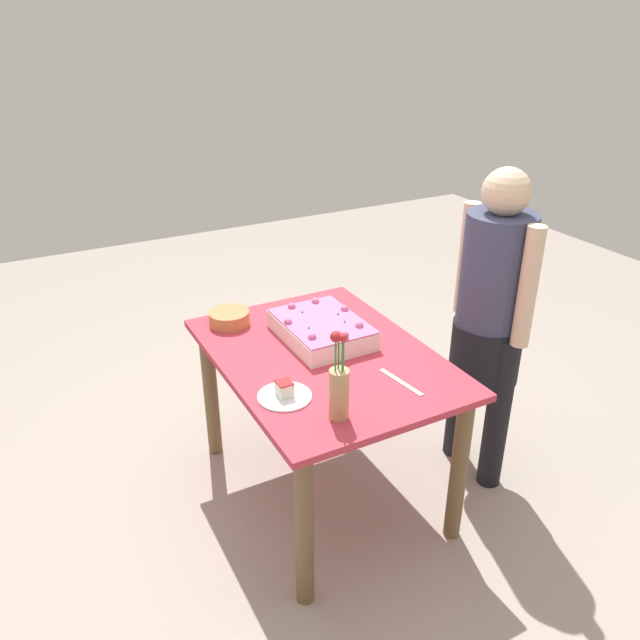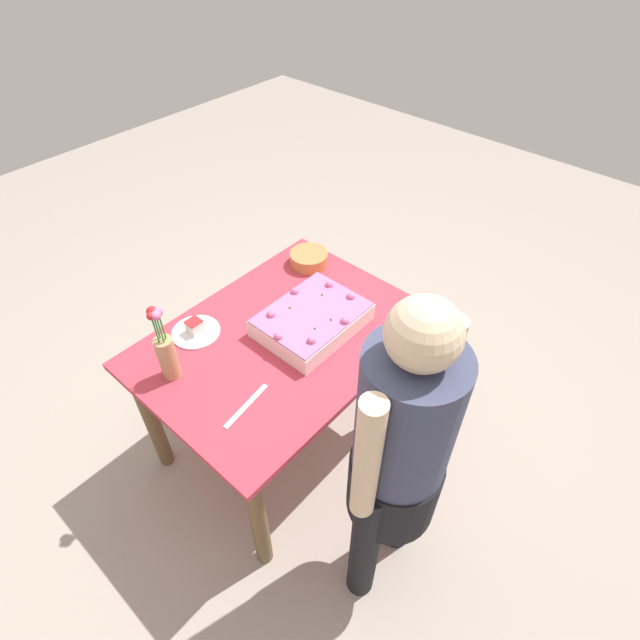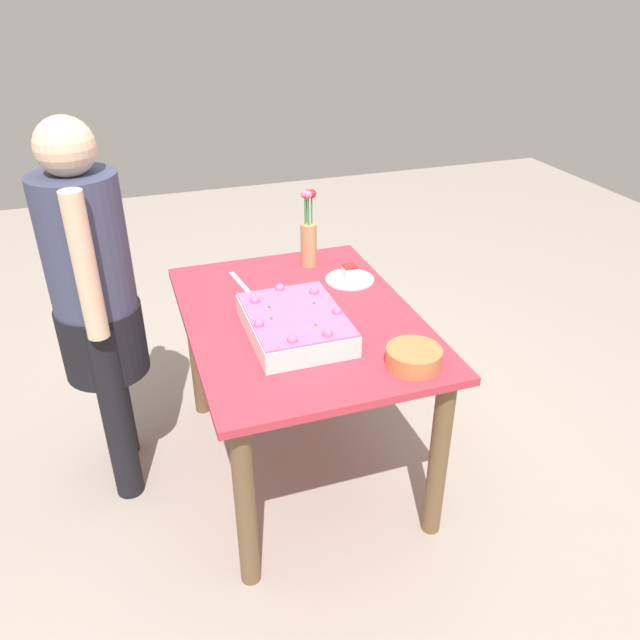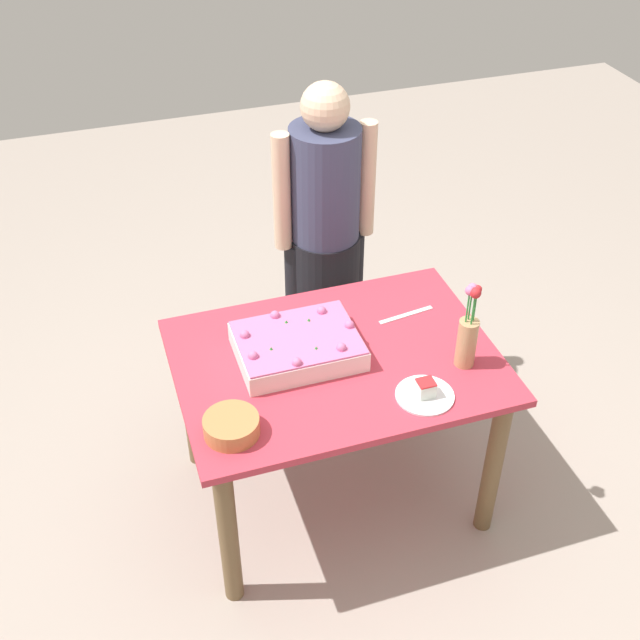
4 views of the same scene
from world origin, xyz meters
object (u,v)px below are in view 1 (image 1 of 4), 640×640
at_px(fruit_bowl, 229,318).
at_px(person_standing, 490,312).
at_px(sheet_cake, 322,329).
at_px(flower_vase, 339,386).
at_px(serving_plate_with_slice, 285,394).
at_px(cake_knife, 401,382).

relative_size(fruit_bowl, person_standing, 0.13).
height_order(sheet_cake, flower_vase, flower_vase).
xyz_separation_m(fruit_bowl, person_standing, (0.65, 0.98, 0.08)).
bearing_deg(serving_plate_with_slice, fruit_bowl, 177.04).
relative_size(serving_plate_with_slice, cake_knife, 0.88).
bearing_deg(flower_vase, serving_plate_with_slice, -150.57).
relative_size(flower_vase, fruit_bowl, 1.86).
xyz_separation_m(sheet_cake, flower_vase, (0.56, -0.23, 0.09)).
xyz_separation_m(sheet_cake, serving_plate_with_slice, (0.36, -0.35, -0.03)).
xyz_separation_m(sheet_cake, cake_knife, (0.48, 0.10, -0.04)).
height_order(sheet_cake, serving_plate_with_slice, sheet_cake).
bearing_deg(fruit_bowl, person_standing, 56.64).
bearing_deg(flower_vase, person_standing, 104.70).
xyz_separation_m(cake_knife, flower_vase, (0.09, -0.33, 0.13)).
xyz_separation_m(serving_plate_with_slice, fruit_bowl, (-0.68, 0.04, 0.02)).
relative_size(serving_plate_with_slice, flower_vase, 0.59).
bearing_deg(cake_knife, person_standing, 96.79).
height_order(sheet_cake, cake_knife, sheet_cake).
distance_m(fruit_bowl, person_standing, 1.18).
relative_size(cake_knife, fruit_bowl, 1.26).
bearing_deg(fruit_bowl, serving_plate_with_slice, -2.96).
height_order(fruit_bowl, person_standing, person_standing).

